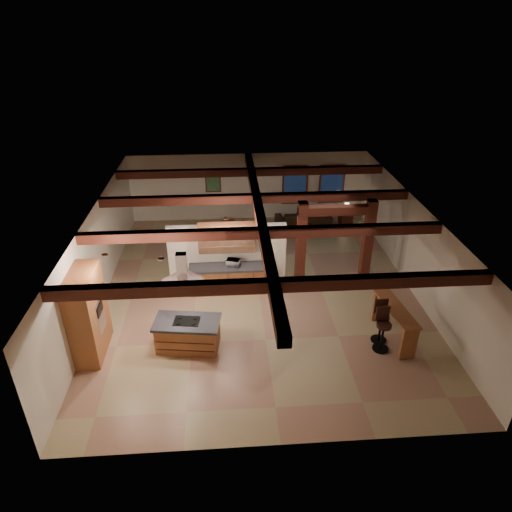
{
  "coord_description": "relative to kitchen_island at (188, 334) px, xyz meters",
  "views": [
    {
      "loc": [
        -1.0,
        -12.55,
        8.18
      ],
      "look_at": [
        -0.07,
        0.5,
        1.06
      ],
      "focal_mm": 32.0,
      "sensor_mm": 36.0,
      "label": 1
    }
  ],
  "objects": [
    {
      "name": "sofa",
      "position": [
        4.41,
        7.61,
        -0.1
      ],
      "size": [
        2.38,
        1.07,
        0.68
      ],
      "primitive_type": "imported",
      "rotation": [
        0.0,
        0.0,
        3.21
      ],
      "color": "black",
      "rests_on": "ground"
    },
    {
      "name": "recessed_cans",
      "position": [
        -0.39,
        0.69,
        2.43
      ],
      "size": [
        3.16,
        2.46,
        0.03
      ],
      "color": "silver",
      "rests_on": "room_walls"
    },
    {
      "name": "upper_display_cabinet",
      "position": [
        1.14,
        2.93,
        1.41
      ],
      "size": [
        1.8,
        0.36,
        0.95
      ],
      "color": "brown",
      "rests_on": "partition_wall"
    },
    {
      "name": "ground",
      "position": [
        2.14,
        2.62,
        -0.44
      ],
      "size": [
        12.0,
        12.0,
        0.0
      ],
      "primitive_type": "plane",
      "color": "tan",
      "rests_on": "ground"
    },
    {
      "name": "table_lamp",
      "position": [
        6.27,
        7.76,
        0.39
      ],
      "size": [
        0.26,
        0.26,
        0.3
      ],
      "color": "black",
      "rests_on": "side_table"
    },
    {
      "name": "framed_art",
      "position": [
        0.64,
        8.56,
        1.26
      ],
      "size": [
        0.65,
        0.05,
        0.85
      ],
      "color": "#401610",
      "rests_on": "room_walls"
    },
    {
      "name": "side_table",
      "position": [
        6.27,
        7.76,
        -0.13
      ],
      "size": [
        0.55,
        0.55,
        0.62
      ],
      "primitive_type": "cube",
      "rotation": [
        0.0,
        0.0,
        0.13
      ],
      "color": "#401610",
      "rests_on": "ground"
    },
    {
      "name": "bar_stool_b",
      "position": [
        5.21,
        -0.44,
        0.21
      ],
      "size": [
        0.44,
        0.45,
        1.27
      ],
      "color": "black",
      "rests_on": "ground"
    },
    {
      "name": "back_windows",
      "position": [
        4.94,
        8.56,
        1.06
      ],
      "size": [
        2.7,
        0.07,
        1.7
      ],
      "color": "#401610",
      "rests_on": "room_walls"
    },
    {
      "name": "kitchen_island",
      "position": [
        0.0,
        0.0,
        0.0
      ],
      "size": [
        1.86,
        1.16,
        0.87
      ],
      "color": "brown",
      "rests_on": "ground"
    },
    {
      "name": "partition_wall",
      "position": [
        1.14,
        3.12,
        0.66
      ],
      "size": [
        3.8,
        0.18,
        2.2
      ],
      "primitive_type": "cube",
      "color": "beige",
      "rests_on": "ground"
    },
    {
      "name": "bar_stool_a",
      "position": [
        5.28,
        -0.07,
        0.2
      ],
      "size": [
        0.44,
        0.44,
        1.25
      ],
      "color": "black",
      "rests_on": "ground"
    },
    {
      "name": "microwave",
      "position": [
        1.32,
        2.73,
        0.62
      ],
      "size": [
        0.48,
        0.39,
        0.23
      ],
      "primitive_type": "imported",
      "rotation": [
        0.0,
        0.0,
        2.86
      ],
      "color": "#BBBBC0",
      "rests_on": "back_counter"
    },
    {
      "name": "timber_posts",
      "position": [
        4.64,
        3.12,
        1.33
      ],
      "size": [
        2.5,
        0.3,
        2.9
      ],
      "color": "#401610",
      "rests_on": "ground"
    },
    {
      "name": "dining_chairs",
      "position": [
        1.78,
        5.05,
        0.19
      ],
      "size": [
        2.35,
        2.35,
        1.24
      ],
      "color": "#401610",
      "rests_on": "ground"
    },
    {
      "name": "ceiling_beams",
      "position": [
        2.14,
        2.62,
        2.32
      ],
      "size": [
        10.0,
        12.0,
        0.28
      ],
      "color": "#401610",
      "rests_on": "room_walls"
    },
    {
      "name": "pantry_cabinet",
      "position": [
        -2.52,
        0.02,
        0.76
      ],
      "size": [
        0.67,
        1.6,
        2.4
      ],
      "color": "brown",
      "rests_on": "ground"
    },
    {
      "name": "dining_table",
      "position": [
        1.78,
        5.05,
        -0.15
      ],
      "size": [
        1.81,
        1.25,
        0.58
      ],
      "primitive_type": "imported",
      "rotation": [
        0.0,
        0.0,
        -0.21
      ],
      "color": "#38150E",
      "rests_on": "ground"
    },
    {
      "name": "bar_counter",
      "position": [
        5.68,
        -0.02,
        0.25
      ],
      "size": [
        0.72,
        1.99,
        1.02
      ],
      "color": "brown",
      "rests_on": "ground"
    },
    {
      "name": "range_hood",
      "position": [
        -0.0,
        0.0,
        1.35
      ],
      "size": [
        1.1,
        1.1,
        1.4
      ],
      "color": "silver",
      "rests_on": "room_walls"
    },
    {
      "name": "back_counter",
      "position": [
        1.14,
        2.73,
        0.04
      ],
      "size": [
        2.5,
        0.66,
        0.94
      ],
      "color": "brown",
      "rests_on": "ground"
    },
    {
      "name": "room_walls",
      "position": [
        2.14,
        2.62,
        1.34
      ],
      "size": [
        12.0,
        12.0,
        12.0
      ],
      "color": "beige",
      "rests_on": "ground"
    }
  ]
}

